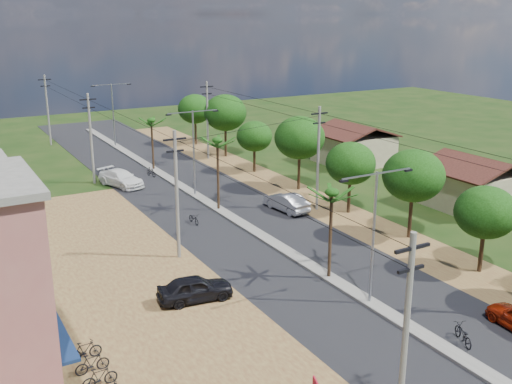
# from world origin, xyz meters

# --- Properties ---
(ground) EXTENTS (160.00, 160.00, 0.00)m
(ground) POSITION_xyz_m (0.00, 0.00, 0.00)
(ground) COLOR black
(ground) RESTS_ON ground
(road) EXTENTS (12.00, 110.00, 0.04)m
(road) POSITION_xyz_m (0.00, 15.00, 0.02)
(road) COLOR black
(road) RESTS_ON ground
(median) EXTENTS (1.00, 90.00, 0.18)m
(median) POSITION_xyz_m (0.00, 18.00, 0.09)
(median) COLOR #605E56
(median) RESTS_ON ground
(dirt_lot_west) EXTENTS (18.00, 46.00, 0.04)m
(dirt_lot_west) POSITION_xyz_m (-15.00, 8.00, 0.02)
(dirt_lot_west) COLOR brown
(dirt_lot_west) RESTS_ON ground
(dirt_shoulder_east) EXTENTS (5.00, 90.00, 0.03)m
(dirt_shoulder_east) POSITION_xyz_m (8.50, 15.00, 0.01)
(dirt_shoulder_east) COLOR brown
(dirt_shoulder_east) RESTS_ON ground
(house_east_near) EXTENTS (7.60, 7.50, 4.60)m
(house_east_near) POSITION_xyz_m (20.00, 10.00, 2.39)
(house_east_near) COLOR gray
(house_east_near) RESTS_ON ground
(house_east_far) EXTENTS (7.60, 7.50, 4.60)m
(house_east_far) POSITION_xyz_m (21.00, 28.00, 2.39)
(house_east_far) COLOR gray
(house_east_far) RESTS_ON ground
(tree_east_b) EXTENTS (4.00, 4.00, 5.83)m
(tree_east_b) POSITION_xyz_m (9.30, 0.00, 4.11)
(tree_east_b) COLOR black
(tree_east_b) RESTS_ON ground
(tree_east_c) EXTENTS (4.60, 4.60, 6.83)m
(tree_east_c) POSITION_xyz_m (9.70, 7.00, 4.86)
(tree_east_c) COLOR black
(tree_east_c) RESTS_ON ground
(tree_east_d) EXTENTS (4.20, 4.20, 6.13)m
(tree_east_d) POSITION_xyz_m (9.40, 14.00, 4.34)
(tree_east_d) COLOR black
(tree_east_d) RESTS_ON ground
(tree_east_e) EXTENTS (4.80, 4.80, 7.14)m
(tree_east_e) POSITION_xyz_m (9.60, 22.00, 5.09)
(tree_east_e) COLOR black
(tree_east_e) RESTS_ON ground
(tree_east_f) EXTENTS (3.80, 3.80, 5.52)m
(tree_east_f) POSITION_xyz_m (9.20, 30.00, 3.89)
(tree_east_f) COLOR black
(tree_east_f) RESTS_ON ground
(tree_east_g) EXTENTS (5.00, 5.00, 7.38)m
(tree_east_g) POSITION_xyz_m (9.80, 38.00, 5.24)
(tree_east_g) COLOR black
(tree_east_g) RESTS_ON ground
(tree_east_h) EXTENTS (4.40, 4.40, 6.52)m
(tree_east_h) POSITION_xyz_m (9.50, 46.00, 4.64)
(tree_east_h) COLOR black
(tree_east_h) RESTS_ON ground
(palm_median_near) EXTENTS (2.00, 2.00, 6.15)m
(palm_median_near) POSITION_xyz_m (0.00, 4.00, 5.54)
(palm_median_near) COLOR black
(palm_median_near) RESTS_ON ground
(palm_median_mid) EXTENTS (2.00, 2.00, 6.55)m
(palm_median_mid) POSITION_xyz_m (0.00, 20.00, 5.90)
(palm_median_mid) COLOR black
(palm_median_mid) RESTS_ON ground
(palm_median_far) EXTENTS (2.00, 2.00, 5.85)m
(palm_median_far) POSITION_xyz_m (0.00, 36.00, 5.26)
(palm_median_far) COLOR black
(palm_median_far) RESTS_ON ground
(streetlight_near) EXTENTS (5.10, 0.18, 8.00)m
(streetlight_near) POSITION_xyz_m (0.00, 0.00, 4.79)
(streetlight_near) COLOR gray
(streetlight_near) RESTS_ON ground
(streetlight_mid) EXTENTS (5.10, 0.18, 8.00)m
(streetlight_mid) POSITION_xyz_m (0.00, 25.00, 4.79)
(streetlight_mid) COLOR gray
(streetlight_mid) RESTS_ON ground
(streetlight_far) EXTENTS (5.10, 0.18, 8.00)m
(streetlight_far) POSITION_xyz_m (0.00, 50.00, 4.79)
(streetlight_far) COLOR gray
(streetlight_far) RESTS_ON ground
(utility_pole_w_a) EXTENTS (1.60, 0.24, 9.00)m
(utility_pole_w_a) POSITION_xyz_m (-7.00, -10.00, 4.76)
(utility_pole_w_a) COLOR #605E56
(utility_pole_w_a) RESTS_ON ground
(utility_pole_w_b) EXTENTS (1.60, 0.24, 9.00)m
(utility_pole_w_b) POSITION_xyz_m (-7.00, 12.00, 4.76)
(utility_pole_w_b) COLOR #605E56
(utility_pole_w_b) RESTS_ON ground
(utility_pole_w_c) EXTENTS (1.60, 0.24, 9.00)m
(utility_pole_w_c) POSITION_xyz_m (-7.00, 34.00, 4.76)
(utility_pole_w_c) COLOR #605E56
(utility_pole_w_c) RESTS_ON ground
(utility_pole_w_d) EXTENTS (1.60, 0.24, 9.00)m
(utility_pole_w_d) POSITION_xyz_m (-7.00, 55.00, 4.76)
(utility_pole_w_d) COLOR #605E56
(utility_pole_w_d) RESTS_ON ground
(utility_pole_e_b) EXTENTS (1.60, 0.24, 9.00)m
(utility_pole_e_b) POSITION_xyz_m (7.50, 16.00, 4.76)
(utility_pole_e_b) COLOR #605E56
(utility_pole_e_b) RESTS_ON ground
(utility_pole_e_c) EXTENTS (1.60, 0.24, 9.00)m
(utility_pole_e_c) POSITION_xyz_m (7.50, 38.00, 4.76)
(utility_pole_e_c) COLOR #605E56
(utility_pole_e_c) RESTS_ON ground
(car_silver_mid) EXTENTS (2.08, 4.81, 1.54)m
(car_silver_mid) POSITION_xyz_m (5.00, 16.98, 0.77)
(car_silver_mid) COLOR gray
(car_silver_mid) RESTS_ON ground
(car_white_far) EXTENTS (3.84, 5.81, 1.56)m
(car_white_far) POSITION_xyz_m (-5.00, 31.53, 0.78)
(car_white_far) COLOR silver
(car_white_far) RESTS_ON ground
(car_parked_dark) EXTENTS (4.65, 2.34, 1.52)m
(car_parked_dark) POSITION_xyz_m (-8.70, 5.42, 0.76)
(car_parked_dark) COLOR black
(car_parked_dark) RESTS_ON ground
(moto_rider_east) EXTENTS (1.33, 1.97, 0.98)m
(moto_rider_east) POSITION_xyz_m (1.29, -5.80, 0.49)
(moto_rider_east) COLOR black
(moto_rider_east) RESTS_ON ground
(moto_rider_west_a) EXTENTS (0.64, 1.66, 0.86)m
(moto_rider_west_a) POSITION_xyz_m (-3.26, 17.91, 0.43)
(moto_rider_west_a) COLOR black
(moto_rider_west_a) RESTS_ON ground
(moto_rider_west_b) EXTENTS (0.82, 1.68, 0.97)m
(moto_rider_west_b) POSITION_xyz_m (-1.20, 33.49, 0.49)
(moto_rider_west_b) COLOR black
(moto_rider_west_b) RESTS_ON ground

